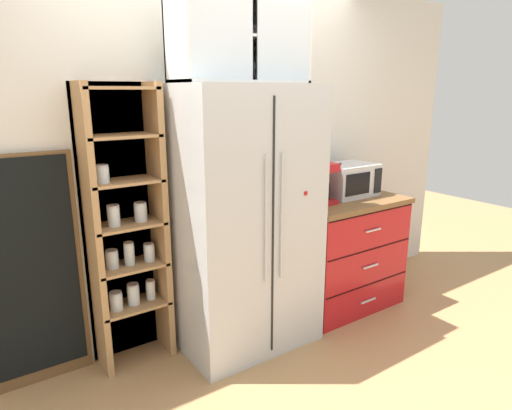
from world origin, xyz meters
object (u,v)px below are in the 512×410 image
object	(u,v)px
mug_navy	(338,190)
chalkboard_menu	(29,274)
mug_sage	(370,185)
bottle_green	(307,191)
coffee_maker	(320,183)
microwave	(348,180)
bottle_clear	(339,182)
refrigerator	(244,220)

from	to	relation	value
mug_navy	chalkboard_menu	world-z (taller)	chalkboard_menu
mug_sage	bottle_green	distance (m)	0.81
mug_sage	chalkboard_menu	world-z (taller)	chalkboard_menu
coffee_maker	chalkboard_menu	world-z (taller)	chalkboard_menu
microwave	coffee_maker	size ratio (longest dim) A/B	1.42
mug_sage	bottle_clear	distance (m)	0.39
refrigerator	mug_navy	bearing A→B (deg)	4.87
mug_sage	mug_navy	xyz separation A→B (m)	(-0.38, 0.00, 0.00)
coffee_maker	bottle_green	size ratio (longest dim) A/B	1.18
microwave	bottle_clear	distance (m)	0.10
mug_navy	bottle_green	distance (m)	0.44
microwave	mug_navy	distance (m)	0.12
refrigerator	microwave	xyz separation A→B (m)	(1.06, 0.06, 0.15)
refrigerator	bottle_clear	bearing A→B (deg)	4.33
coffee_maker	bottle_clear	size ratio (longest dim) A/B	1.12
bottle_green	chalkboard_menu	size ratio (longest dim) A/B	0.19
bottle_green	bottle_clear	xyz separation A→B (m)	(0.42, 0.09, 0.01)
bottle_green	microwave	bearing A→B (deg)	8.82
mug_navy	chalkboard_menu	size ratio (longest dim) A/B	0.08
coffee_maker	bottle_clear	world-z (taller)	coffee_maker
refrigerator	chalkboard_menu	xyz separation A→B (m)	(-1.30, 0.31, -0.18)
bottle_clear	refrigerator	bearing A→B (deg)	-175.67
bottle_green	chalkboard_menu	xyz separation A→B (m)	(-1.85, 0.32, -0.31)
bottle_green	mug_navy	bearing A→B (deg)	12.97
mug_navy	chalkboard_menu	distance (m)	2.29
coffee_maker	mug_navy	size ratio (longest dim) A/B	2.67
coffee_maker	mug_sage	bearing A→B (deg)	5.00
bottle_clear	chalkboard_menu	bearing A→B (deg)	174.14
microwave	mug_sage	size ratio (longest dim) A/B	3.72
mug_navy	mug_sage	bearing A→B (deg)	-0.50
coffee_maker	chalkboard_menu	size ratio (longest dim) A/B	0.22
coffee_maker	chalkboard_menu	xyz separation A→B (m)	(-2.01, 0.28, -0.36)
coffee_maker	bottle_clear	distance (m)	0.26
refrigerator	chalkboard_menu	world-z (taller)	refrigerator
refrigerator	coffee_maker	distance (m)	0.73
coffee_maker	bottle_clear	xyz separation A→B (m)	(0.26, 0.05, -0.03)
bottle_clear	chalkboard_menu	xyz separation A→B (m)	(-2.27, 0.23, -0.32)
coffee_maker	bottle_green	bearing A→B (deg)	-166.99
refrigerator	microwave	world-z (taller)	refrigerator
bottle_green	chalkboard_menu	bearing A→B (deg)	170.16
microwave	mug_sage	bearing A→B (deg)	2.76
refrigerator	bottle_green	size ratio (longest dim) A/B	6.83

